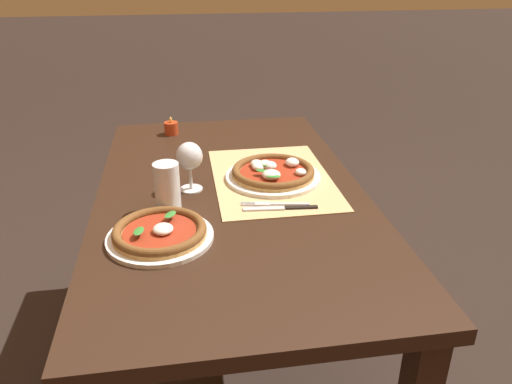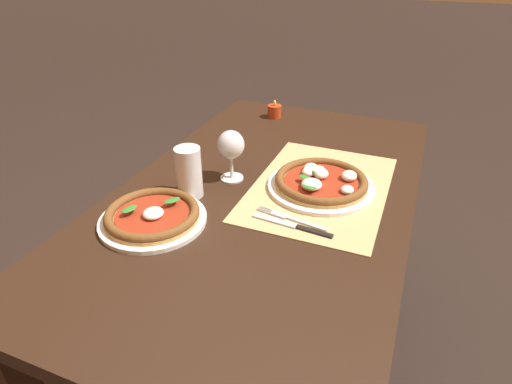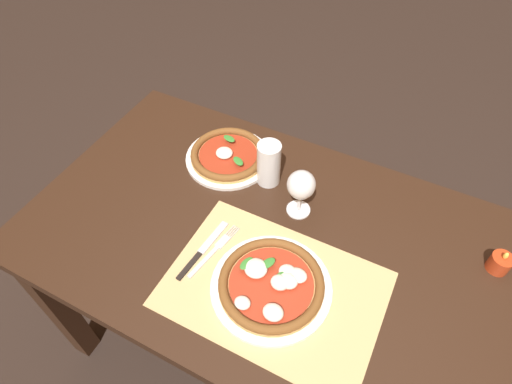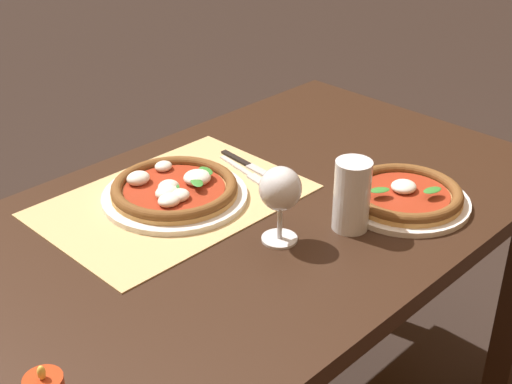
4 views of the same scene
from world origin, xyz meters
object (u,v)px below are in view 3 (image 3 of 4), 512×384
pizza_near (272,284)px  knife (203,250)px  pizza_far (228,155)px  votive_candle (499,263)px  wine_glass (301,186)px  pint_glass (269,164)px  fork (214,251)px

pizza_near → knife: pizza_near is taller
pizza_far → votive_candle: (0.83, -0.03, 0.00)m
pizza_near → votive_candle: (0.50, 0.32, 0.00)m
wine_glass → votive_candle: (0.54, 0.06, -0.08)m
pizza_near → pint_glass: bearing=117.1°
fork → pizza_far: bearing=113.3°
votive_candle → pizza_near: bearing=-147.2°
pizza_far → wine_glass: (0.29, -0.09, 0.09)m
pizza_near → fork: size_ratio=1.54×
pint_glass → votive_candle: 0.67m
pizza_near → fork: 0.19m
fork → knife: knife is taller
knife → wine_glass: bearing=54.6°
fork → votive_candle: bearing=23.1°
pint_glass → knife: 0.32m
pint_glass → votive_candle: size_ratio=2.01×
fork → votive_candle: (0.69, 0.29, 0.02)m
wine_glass → knife: 0.32m
wine_glass → fork: bearing=-121.9°
pizza_near → wine_glass: (-0.04, 0.27, 0.08)m
wine_glass → knife: wine_glass is taller
pizza_far → fork: size_ratio=1.37×
pizza_near → pint_glass: pint_glass is taller
pizza_far → votive_candle: votive_candle is taller
wine_glass → votive_candle: bearing=6.1°
pizza_far → pint_glass: 0.16m
pizza_near → pizza_far: size_ratio=1.12×
pizza_near → votive_candle: bearing=32.8°
pizza_far → wine_glass: 0.31m
fork → knife: 0.03m
pizza_near → pint_glass: size_ratio=2.12×
pizza_near → wine_glass: size_ratio=1.98×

